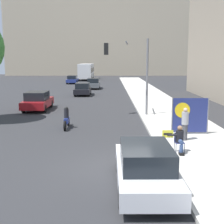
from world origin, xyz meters
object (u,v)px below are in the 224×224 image
at_px(car_on_road_midblock, 83,89).
at_px(car_on_road_far_lane, 72,79).
at_px(protest_banner, 190,115).
at_px(parked_car_curbside, 145,167).
at_px(motorcycle_on_road, 67,119).
at_px(car_on_road_nearest, 38,101).
at_px(traffic_light_pole, 131,64).
at_px(car_on_road_distant, 93,83).
at_px(city_bus_on_road, 86,71).
at_px(jogger_on_sidewalk, 185,124).
at_px(seated_protester, 179,138).

relative_size(car_on_road_midblock, car_on_road_far_lane, 0.92).
relative_size(protest_banner, car_on_road_midblock, 0.47).
relative_size(parked_car_curbside, car_on_road_far_lane, 1.01).
bearing_deg(motorcycle_on_road, car_on_road_nearest, 115.50).
distance_m(traffic_light_pole, car_on_road_nearest, 8.75).
xyz_separation_m(car_on_road_nearest, car_on_road_distant, (3.62, 19.47, -0.01)).
bearing_deg(traffic_light_pole, car_on_road_far_lane, 104.07).
bearing_deg(traffic_light_pole, city_bus_on_road, 98.47).
bearing_deg(car_on_road_far_lane, car_on_road_nearest, -88.83).
distance_m(jogger_on_sidewalk, traffic_light_pole, 8.37).
relative_size(seated_protester, protest_banner, 0.59).
relative_size(protest_banner, motorcycle_on_road, 0.95).
bearing_deg(parked_car_curbside, protest_banner, 65.30).
relative_size(protest_banner, car_on_road_far_lane, 0.43).
xyz_separation_m(car_on_road_far_lane, motorcycle_on_road, (3.99, -36.71, -0.15)).
bearing_deg(jogger_on_sidewalk, car_on_road_nearest, -53.63).
relative_size(traffic_light_pole, parked_car_curbside, 1.17).
xyz_separation_m(traffic_light_pole, city_bus_on_road, (-6.53, 43.84, -1.97)).
relative_size(protest_banner, car_on_road_distant, 0.44).
relative_size(protest_banner, car_on_road_nearest, 0.44).
bearing_deg(traffic_light_pole, parked_car_curbside, -91.77).
height_order(seated_protester, city_bus_on_road, city_bus_on_road).
bearing_deg(car_on_road_midblock, protest_banner, -69.70).
height_order(jogger_on_sidewalk, city_bus_on_road, city_bus_on_road).
height_order(protest_banner, city_bus_on_road, city_bus_on_road).
xyz_separation_m(protest_banner, car_on_road_distant, (-6.70, 28.80, -0.44)).
distance_m(traffic_light_pole, car_on_road_far_lane, 33.84).
distance_m(protest_banner, car_on_road_distant, 29.57).
height_order(car_on_road_far_lane, motorcycle_on_road, car_on_road_far_lane).
height_order(jogger_on_sidewalk, protest_banner, protest_banner).
bearing_deg(protest_banner, traffic_light_pole, 113.66).
height_order(car_on_road_nearest, car_on_road_far_lane, car_on_road_nearest).
bearing_deg(protest_banner, parked_car_curbside, -114.70).
relative_size(car_on_road_midblock, city_bus_on_road, 0.35).
distance_m(traffic_light_pole, car_on_road_distant, 23.10).
height_order(protest_banner, parked_car_curbside, protest_banner).
distance_m(jogger_on_sidewalk, protest_banner, 1.43).
bearing_deg(traffic_light_pole, jogger_on_sidewalk, -73.88).
bearing_deg(car_on_road_far_lane, jogger_on_sidewalk, -75.55).
distance_m(car_on_road_distant, city_bus_on_road, 21.48).
relative_size(seated_protester, parked_car_curbside, 0.25).
distance_m(parked_car_curbside, car_on_road_distant, 35.82).
height_order(car_on_road_nearest, car_on_road_midblock, car_on_road_nearest).
bearing_deg(seated_protester, motorcycle_on_road, 127.73).
xyz_separation_m(protest_banner, car_on_road_nearest, (-10.32, 9.33, -0.43)).
distance_m(protest_banner, motorcycle_on_road, 7.32).
xyz_separation_m(parked_car_curbside, motorcycle_on_road, (-3.79, 9.07, -0.17)).
distance_m(seated_protester, car_on_road_midblock, 24.50).
bearing_deg(traffic_light_pole, seated_protester, -81.52).
xyz_separation_m(car_on_road_midblock, car_on_road_distant, (0.80, 8.53, 0.02)).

